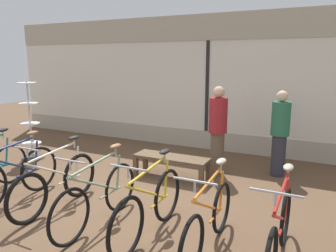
{
  "coord_description": "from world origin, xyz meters",
  "views": [
    {
      "loc": [
        2.66,
        -3.84,
        2.15
      ],
      "look_at": [
        0.0,
        1.48,
        0.95
      ],
      "focal_mm": 35.0,
      "sensor_mm": 36.0,
      "label": 1
    }
  ],
  "objects_px": {
    "bicycle_right": "(209,220)",
    "customer_by_window": "(280,132)",
    "bicycle_center_right": "(150,206)",
    "bicycle_far_right": "(279,233)",
    "display_bench": "(171,160)",
    "customer_near_rack": "(218,129)",
    "bicycle_left": "(15,176)",
    "accessory_rack": "(30,126)",
    "bicycle_center_left": "(56,183)",
    "bicycle_center": "(98,197)"
  },
  "relations": [
    {
      "from": "bicycle_left",
      "to": "bicycle_center_left",
      "type": "xyz_separation_m",
      "value": [
        0.77,
        0.1,
        -0.02
      ]
    },
    {
      "from": "bicycle_center_left",
      "to": "bicycle_center",
      "type": "xyz_separation_m",
      "value": [
        0.87,
        -0.13,
        0.01
      ]
    },
    {
      "from": "bicycle_center",
      "to": "accessory_rack",
      "type": "xyz_separation_m",
      "value": [
        -3.22,
        1.74,
        0.33
      ]
    },
    {
      "from": "accessory_rack",
      "to": "display_bench",
      "type": "bearing_deg",
      "value": 4.52
    },
    {
      "from": "bicycle_far_right",
      "to": "display_bench",
      "type": "xyz_separation_m",
      "value": [
        -2.17,
        1.89,
        -0.04
      ]
    },
    {
      "from": "customer_by_window",
      "to": "bicycle_center_left",
      "type": "bearing_deg",
      "value": -132.83
    },
    {
      "from": "bicycle_far_right",
      "to": "customer_near_rack",
      "type": "bearing_deg",
      "value": 121.11
    },
    {
      "from": "bicycle_left",
      "to": "display_bench",
      "type": "bearing_deg",
      "value": 48.82
    },
    {
      "from": "bicycle_right",
      "to": "customer_near_rack",
      "type": "relative_size",
      "value": 0.97
    },
    {
      "from": "bicycle_right",
      "to": "customer_by_window",
      "type": "relative_size",
      "value": 1.02
    },
    {
      "from": "display_bench",
      "to": "accessory_rack",
      "type": "bearing_deg",
      "value": -175.48
    },
    {
      "from": "bicycle_left",
      "to": "bicycle_center_left",
      "type": "bearing_deg",
      "value": 7.07
    },
    {
      "from": "bicycle_far_right",
      "to": "bicycle_right",
      "type": "bearing_deg",
      "value": -177.53
    },
    {
      "from": "customer_near_rack",
      "to": "customer_by_window",
      "type": "relative_size",
      "value": 1.05
    },
    {
      "from": "bicycle_center_right",
      "to": "customer_near_rack",
      "type": "relative_size",
      "value": 1.02
    },
    {
      "from": "bicycle_center",
      "to": "bicycle_center_left",
      "type": "bearing_deg",
      "value": 171.71
    },
    {
      "from": "bicycle_center_right",
      "to": "bicycle_right",
      "type": "xyz_separation_m",
      "value": [
        0.75,
        0.03,
        -0.02
      ]
    },
    {
      "from": "bicycle_center_right",
      "to": "bicycle_right",
      "type": "height_order",
      "value": "bicycle_center_right"
    },
    {
      "from": "bicycle_left",
      "to": "bicycle_center_right",
      "type": "xyz_separation_m",
      "value": [
        2.38,
        0.02,
        -0.01
      ]
    },
    {
      "from": "bicycle_center",
      "to": "customer_near_rack",
      "type": "height_order",
      "value": "customer_near_rack"
    },
    {
      "from": "display_bench",
      "to": "customer_by_window",
      "type": "height_order",
      "value": "customer_by_window"
    },
    {
      "from": "customer_by_window",
      "to": "bicycle_right",
      "type": "bearing_deg",
      "value": -96.29
    },
    {
      "from": "accessory_rack",
      "to": "bicycle_right",
      "type": "bearing_deg",
      "value": -19.38
    },
    {
      "from": "customer_by_window",
      "to": "bicycle_center_right",
      "type": "bearing_deg",
      "value": -109.91
    },
    {
      "from": "bicycle_left",
      "to": "bicycle_far_right",
      "type": "relative_size",
      "value": 0.99
    },
    {
      "from": "bicycle_center_left",
      "to": "display_bench",
      "type": "bearing_deg",
      "value": 62.98
    },
    {
      "from": "bicycle_left",
      "to": "bicycle_center_left",
      "type": "height_order",
      "value": "bicycle_left"
    },
    {
      "from": "display_bench",
      "to": "customer_near_rack",
      "type": "distance_m",
      "value": 1.04
    },
    {
      "from": "bicycle_right",
      "to": "customer_by_window",
      "type": "bearing_deg",
      "value": 83.71
    },
    {
      "from": "bicycle_far_right",
      "to": "accessory_rack",
      "type": "bearing_deg",
      "value": 163.45
    },
    {
      "from": "bicycle_center_right",
      "to": "customer_near_rack",
      "type": "xyz_separation_m",
      "value": [
        0.03,
        2.52,
        0.49
      ]
    },
    {
      "from": "bicycle_center_left",
      "to": "accessory_rack",
      "type": "relative_size",
      "value": 0.97
    },
    {
      "from": "bicycle_left",
      "to": "customer_by_window",
      "type": "bearing_deg",
      "value": 40.92
    },
    {
      "from": "bicycle_center",
      "to": "bicycle_right",
      "type": "bearing_deg",
      "value": 3.08
    },
    {
      "from": "bicycle_left",
      "to": "customer_by_window",
      "type": "xyz_separation_m",
      "value": [
        3.46,
        3.0,
        0.44
      ]
    },
    {
      "from": "accessory_rack",
      "to": "customer_by_window",
      "type": "relative_size",
      "value": 1.1
    },
    {
      "from": "display_bench",
      "to": "customer_near_rack",
      "type": "xyz_separation_m",
      "value": [
        0.69,
        0.56,
        0.54
      ]
    },
    {
      "from": "bicycle_center_right",
      "to": "accessory_rack",
      "type": "relative_size",
      "value": 0.96
    },
    {
      "from": "bicycle_left",
      "to": "bicycle_center",
      "type": "height_order",
      "value": "bicycle_left"
    },
    {
      "from": "bicycle_far_right",
      "to": "customer_by_window",
      "type": "height_order",
      "value": "customer_by_window"
    },
    {
      "from": "bicycle_left",
      "to": "accessory_rack",
      "type": "height_order",
      "value": "accessory_rack"
    },
    {
      "from": "bicycle_center",
      "to": "accessory_rack",
      "type": "distance_m",
      "value": 3.67
    },
    {
      "from": "bicycle_center_right",
      "to": "bicycle_right",
      "type": "relative_size",
      "value": 1.04
    },
    {
      "from": "bicycle_right",
      "to": "display_bench",
      "type": "xyz_separation_m",
      "value": [
        -1.41,
        1.92,
        -0.03
      ]
    },
    {
      "from": "bicycle_center",
      "to": "bicycle_center_right",
      "type": "xyz_separation_m",
      "value": [
        0.75,
        0.05,
        0.0
      ]
    },
    {
      "from": "bicycle_center",
      "to": "display_bench",
      "type": "distance_m",
      "value": 2.0
    },
    {
      "from": "customer_by_window",
      "to": "display_bench",
      "type": "bearing_deg",
      "value": -149.34
    },
    {
      "from": "bicycle_center_left",
      "to": "bicycle_center_right",
      "type": "distance_m",
      "value": 1.62
    },
    {
      "from": "bicycle_center",
      "to": "bicycle_center_right",
      "type": "relative_size",
      "value": 1.01
    },
    {
      "from": "bicycle_center_left",
      "to": "customer_by_window",
      "type": "xyz_separation_m",
      "value": [
        2.69,
        2.91,
        0.46
      ]
    }
  ]
}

